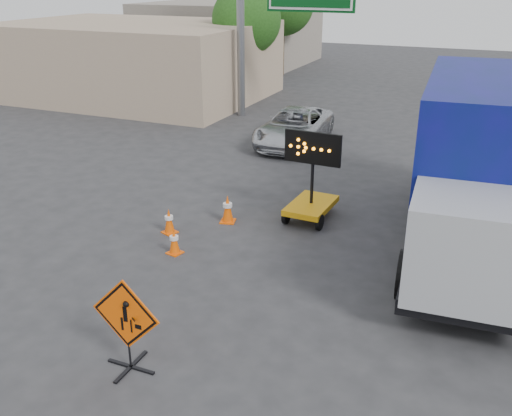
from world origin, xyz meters
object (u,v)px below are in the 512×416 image
Objects in this scene: construction_sign at (127,323)px; pickup_truck at (294,127)px; arrow_board at (311,200)px; box_truck at (477,177)px.

construction_sign is 0.35× the size of pickup_truck.
arrow_board is (0.82, 7.61, -0.36)m from construction_sign.
pickup_truck is 0.56× the size of box_truck.
box_truck is at bearing 0.52° from arrow_board.
construction_sign is 0.20× the size of box_truck.
construction_sign is 7.66m from arrow_board.
arrow_board is 7.70m from pickup_truck.
arrow_board is 0.28× the size of box_truck.
arrow_board reaches higher than construction_sign.
pickup_truck is at bearing 98.45° from construction_sign.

